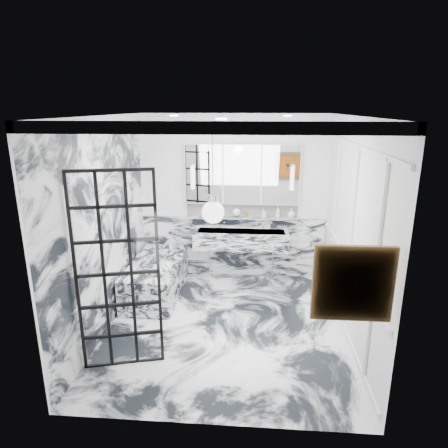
# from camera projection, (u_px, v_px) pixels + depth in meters

# --- Properties ---
(floor) EXTENTS (3.60, 3.60, 0.00)m
(floor) POSITION_uv_depth(u_px,v_px,m) (225.00, 325.00, 5.52)
(floor) COLOR silver
(floor) RESTS_ON ground
(ceiling) EXTENTS (3.60, 3.60, 0.00)m
(ceiling) POSITION_uv_depth(u_px,v_px,m) (225.00, 116.00, 4.72)
(ceiling) COLOR white
(ceiling) RESTS_ON wall_back
(wall_back) EXTENTS (3.60, 0.00, 3.60)m
(wall_back) POSITION_uv_depth(u_px,v_px,m) (233.00, 198.00, 6.84)
(wall_back) COLOR white
(wall_back) RESTS_ON floor
(wall_front) EXTENTS (3.60, 0.00, 3.60)m
(wall_front) POSITION_uv_depth(u_px,v_px,m) (210.00, 291.00, 3.40)
(wall_front) COLOR white
(wall_front) RESTS_ON floor
(wall_left) EXTENTS (0.00, 3.60, 3.60)m
(wall_left) POSITION_uv_depth(u_px,v_px,m) (104.00, 226.00, 5.24)
(wall_left) COLOR white
(wall_left) RESTS_ON floor
(wall_right) EXTENTS (0.00, 3.60, 3.60)m
(wall_right) POSITION_uv_depth(u_px,v_px,m) (352.00, 232.00, 5.00)
(wall_right) COLOR white
(wall_right) RESTS_ON floor
(marble_clad_back) EXTENTS (3.18, 0.05, 1.05)m
(marble_clad_back) POSITION_uv_depth(u_px,v_px,m) (233.00, 246.00, 7.06)
(marble_clad_back) COLOR silver
(marble_clad_back) RESTS_ON floor
(marble_clad_left) EXTENTS (0.02, 3.56, 2.68)m
(marble_clad_left) POSITION_uv_depth(u_px,v_px,m) (106.00, 230.00, 5.25)
(marble_clad_left) COLOR silver
(marble_clad_left) RESTS_ON floor
(panel_molding) EXTENTS (0.03, 3.40, 2.30)m
(panel_molding) POSITION_uv_depth(u_px,v_px,m) (350.00, 239.00, 5.03)
(panel_molding) COLOR white
(panel_molding) RESTS_ON floor
(soap_bottle_a) EXTENTS (0.09, 0.09, 0.20)m
(soap_bottle_a) POSITION_uv_depth(u_px,v_px,m) (278.00, 212.00, 6.75)
(soap_bottle_a) COLOR #8C5919
(soap_bottle_a) RESTS_ON ledge
(soap_bottle_b) EXTENTS (0.09, 0.09, 0.16)m
(soap_bottle_b) POSITION_uv_depth(u_px,v_px,m) (263.00, 213.00, 6.78)
(soap_bottle_b) COLOR #4C4C51
(soap_bottle_b) RESTS_ON ledge
(soap_bottle_c) EXTENTS (0.17, 0.17, 0.17)m
(soap_bottle_c) POSITION_uv_depth(u_px,v_px,m) (291.00, 213.00, 6.74)
(soap_bottle_c) COLOR silver
(soap_bottle_c) RESTS_ON ledge
(face_pot) EXTENTS (0.14, 0.14, 0.14)m
(face_pot) POSITION_uv_depth(u_px,v_px,m) (237.00, 212.00, 6.81)
(face_pot) COLOR white
(face_pot) RESTS_ON ledge
(amber_bottle) EXTENTS (0.04, 0.04, 0.10)m
(amber_bottle) POSITION_uv_depth(u_px,v_px,m) (246.00, 214.00, 6.81)
(amber_bottle) COLOR #8C5919
(amber_bottle) RESTS_ON ledge
(flower_vase) EXTENTS (0.09, 0.09, 0.12)m
(flower_vase) POSITION_uv_depth(u_px,v_px,m) (166.00, 277.00, 5.60)
(flower_vase) COLOR silver
(flower_vase) RESTS_ON bathtub
(crittall_door) EXTENTS (0.86, 0.26, 2.28)m
(crittall_door) POSITION_uv_depth(u_px,v_px,m) (118.00, 274.00, 4.38)
(crittall_door) COLOR black
(crittall_door) RESTS_ON floor
(artwork) EXTENTS (0.57, 0.06, 0.57)m
(artwork) POSITION_uv_depth(u_px,v_px,m) (353.00, 284.00, 3.32)
(artwork) COLOR #B54712
(artwork) RESTS_ON wall_front
(pendant_light) EXTENTS (0.22, 0.22, 0.22)m
(pendant_light) POSITION_uv_depth(u_px,v_px,m) (213.00, 212.00, 3.85)
(pendant_light) COLOR white
(pendant_light) RESTS_ON ceiling
(trough_sink) EXTENTS (1.60, 0.45, 0.30)m
(trough_sink) POSITION_uv_depth(u_px,v_px,m) (241.00, 239.00, 6.78)
(trough_sink) COLOR silver
(trough_sink) RESTS_ON wall_back
(ledge) EXTENTS (1.90, 0.14, 0.04)m
(ledge) POSITION_uv_depth(u_px,v_px,m) (242.00, 218.00, 6.84)
(ledge) COLOR silver
(ledge) RESTS_ON wall_back
(subway_tile) EXTENTS (1.90, 0.03, 0.23)m
(subway_tile) POSITION_uv_depth(u_px,v_px,m) (242.00, 209.00, 6.87)
(subway_tile) COLOR white
(subway_tile) RESTS_ON wall_back
(mirror_cabinet) EXTENTS (1.90, 0.16, 1.00)m
(mirror_cabinet) POSITION_uv_depth(u_px,v_px,m) (242.00, 174.00, 6.64)
(mirror_cabinet) COLOR white
(mirror_cabinet) RESTS_ON wall_back
(sconce_left) EXTENTS (0.07, 0.07, 0.40)m
(sconce_left) POSITION_uv_depth(u_px,v_px,m) (193.00, 177.00, 6.62)
(sconce_left) COLOR white
(sconce_left) RESTS_ON mirror_cabinet
(sconce_right) EXTENTS (0.07, 0.07, 0.40)m
(sconce_right) POSITION_uv_depth(u_px,v_px,m) (292.00, 178.00, 6.50)
(sconce_right) COLOR white
(sconce_right) RESTS_ON mirror_cabinet
(bathtub) EXTENTS (0.75, 1.65, 0.55)m
(bathtub) POSITION_uv_depth(u_px,v_px,m) (156.00, 277.00, 6.38)
(bathtub) COLOR silver
(bathtub) RESTS_ON floor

